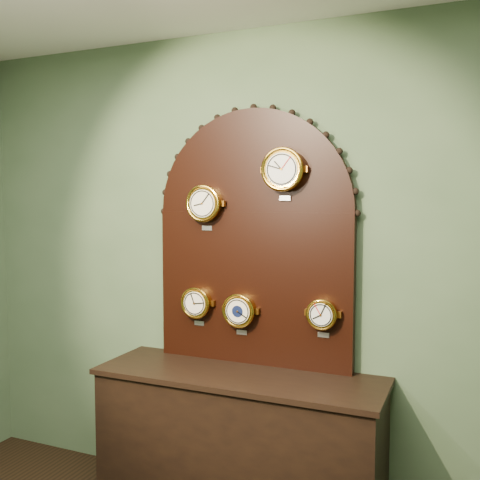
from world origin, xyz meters
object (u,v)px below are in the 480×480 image
at_px(hygrometer, 197,303).
at_px(display_board, 253,230).
at_px(arabic_clock, 283,170).
at_px(barometer, 240,310).
at_px(roman_clock, 204,204).
at_px(tide_clock, 322,314).
at_px(shop_counter, 239,447).

bearing_deg(hygrometer, display_board, 10.85).
xyz_separation_m(arabic_clock, barometer, (-0.26, 0.00, -0.82)).
bearing_deg(roman_clock, hygrometer, 179.17).
xyz_separation_m(display_board, barometer, (-0.06, -0.07, -0.47)).
bearing_deg(arabic_clock, tide_clock, 0.47).
bearing_deg(tide_clock, shop_counter, -160.47).
xyz_separation_m(shop_counter, roman_clock, (-0.29, 0.15, 1.38)).
relative_size(display_board, arabic_clock, 5.15).
distance_m(display_board, roman_clock, 0.33).
height_order(hygrometer, tide_clock, hygrometer).
height_order(shop_counter, roman_clock, roman_clock).
xyz_separation_m(display_board, roman_clock, (-0.29, -0.07, 0.15)).
xyz_separation_m(barometer, tide_clock, (0.50, 0.00, 0.02)).
bearing_deg(arabic_clock, barometer, 179.79).
bearing_deg(display_board, shop_counter, -90.00).
distance_m(roman_clock, tide_clock, 0.94).
height_order(shop_counter, display_board, display_board).
xyz_separation_m(shop_counter, barometer, (-0.06, 0.15, 0.75)).
bearing_deg(roman_clock, barometer, 0.08).
distance_m(shop_counter, arabic_clock, 1.59).
distance_m(arabic_clock, barometer, 0.86).
height_order(shop_counter, tide_clock, tide_clock).
bearing_deg(display_board, arabic_clock, -18.07).
height_order(display_board, roman_clock, display_board).
bearing_deg(tide_clock, arabic_clock, -179.53).
height_order(display_board, tide_clock, display_board).
xyz_separation_m(display_board, hygrometer, (-0.34, -0.07, -0.45)).
bearing_deg(display_board, tide_clock, -8.50).
bearing_deg(hygrometer, shop_counter, -24.25).
bearing_deg(shop_counter, arabic_clock, 36.63).
xyz_separation_m(shop_counter, arabic_clock, (0.21, 0.15, 1.57)).
bearing_deg(tide_clock, display_board, 171.50).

